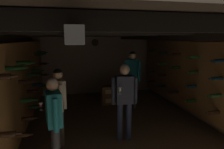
% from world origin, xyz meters
% --- Properties ---
extents(ground_plane, '(8.40, 8.40, 0.00)m').
position_xyz_m(ground_plane, '(0.00, 0.00, 0.00)').
color(ground_plane, '#7A6651').
extents(room_shell, '(4.72, 6.52, 2.41)m').
position_xyz_m(room_shell, '(0.00, 0.27, 1.42)').
color(room_shell, gray).
rests_on(room_shell, ground_plane).
extents(wine_crate_stack, '(0.52, 0.35, 0.60)m').
position_xyz_m(wine_crate_stack, '(0.21, 1.76, 0.30)').
color(wine_crate_stack, brown).
rests_on(wine_crate_stack, ground_plane).
extents(display_bottle, '(0.08, 0.08, 0.35)m').
position_xyz_m(display_bottle, '(0.33, 1.80, 0.74)').
color(display_bottle, '#0F2838').
rests_on(display_bottle, wine_crate_stack).
extents(person_host_center, '(0.54, 0.33, 1.62)m').
position_xyz_m(person_host_center, '(0.04, -0.62, 0.97)').
color(person_host_center, '#232D4C').
rests_on(person_host_center, ground_plane).
extents(person_guest_far_right, '(0.40, 0.41, 1.75)m').
position_xyz_m(person_guest_far_right, '(0.81, 1.21, 1.07)').
color(person_guest_far_right, '#4C473D').
rests_on(person_guest_far_right, ground_plane).
extents(person_guest_near_left, '(0.37, 0.53, 1.54)m').
position_xyz_m(person_guest_near_left, '(-1.32, -1.30, 0.91)').
color(person_guest_near_left, '#2D2D33').
rests_on(person_guest_near_left, ground_plane).
extents(person_guest_mid_left, '(0.39, 0.53, 1.55)m').
position_xyz_m(person_guest_mid_left, '(-1.28, -0.49, 0.93)').
color(person_guest_mid_left, '#4C473D').
rests_on(person_guest_mid_left, ground_plane).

